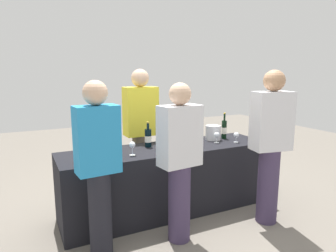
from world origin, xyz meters
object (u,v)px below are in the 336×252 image
(wine_bottle_4, at_px, (224,129))
(wine_glass_3, at_px, (217,135))
(wine_glass_2, at_px, (172,143))
(guest_1, at_px, (180,158))
(ice_bucket, at_px, (213,133))
(wine_bottle_2, at_px, (170,135))
(server_pouring, at_px, (141,129))
(wine_bottle_1, at_px, (162,136))
(wine_bottle_0, at_px, (148,138))
(wine_bottle_3, at_px, (197,131))
(guest_2, at_px, (270,142))
(wine_glass_1, at_px, (132,145))
(guest_0, at_px, (98,164))
(wine_glass_4, at_px, (236,135))
(wine_glass_0, at_px, (118,147))

(wine_bottle_4, height_order, wine_glass_3, wine_bottle_4)
(wine_bottle_4, bearing_deg, wine_glass_2, -163.48)
(guest_1, bearing_deg, ice_bucket, 33.05)
(wine_glass_2, height_order, wine_glass_3, same)
(wine_bottle_2, relative_size, server_pouring, 0.19)
(wine_bottle_1, bearing_deg, wine_bottle_2, 15.32)
(wine_bottle_0, bearing_deg, wine_bottle_3, 3.77)
(guest_2, bearing_deg, wine_glass_1, 166.36)
(wine_bottle_3, height_order, guest_0, guest_0)
(wine_glass_4, height_order, guest_2, guest_2)
(server_pouring, height_order, guest_0, server_pouring)
(wine_bottle_4, bearing_deg, wine_bottle_0, 178.68)
(wine_bottle_0, height_order, guest_0, guest_0)
(wine_glass_2, relative_size, wine_glass_4, 1.04)
(wine_bottle_1, bearing_deg, wine_bottle_0, 162.34)
(guest_2, bearing_deg, wine_bottle_0, 151.17)
(wine_bottle_3, distance_m, guest_2, 0.96)
(wine_bottle_0, relative_size, server_pouring, 0.18)
(wine_bottle_0, bearing_deg, guest_2, -39.06)
(guest_2, bearing_deg, server_pouring, 137.55)
(wine_bottle_2, bearing_deg, wine_bottle_4, -0.47)
(wine_bottle_2, bearing_deg, guest_2, -47.05)
(wine_bottle_2, distance_m, guest_1, 0.78)
(wine_bottle_3, xyz_separation_m, wine_glass_2, (-0.53, -0.34, -0.02))
(ice_bucket, bearing_deg, guest_1, -140.32)
(wine_bottle_1, bearing_deg, wine_bottle_3, 10.18)
(wine_glass_3, distance_m, guest_2, 0.70)
(wine_bottle_4, bearing_deg, wine_glass_0, -173.63)
(wine_glass_2, relative_size, ice_bucket, 0.68)
(ice_bucket, bearing_deg, wine_glass_0, -172.70)
(wine_bottle_2, relative_size, wine_glass_2, 2.40)
(wine_glass_0, relative_size, wine_glass_4, 1.03)
(wine_glass_0, relative_size, server_pouring, 0.08)
(wine_glass_2, xyz_separation_m, ice_bucket, (0.73, 0.27, 0.00))
(wine_glass_4, xyz_separation_m, guest_1, (-1.05, -0.48, -0.03))
(ice_bucket, bearing_deg, guest_2, -79.09)
(wine_glass_2, bearing_deg, wine_bottle_4, 16.52)
(wine_glass_1, xyz_separation_m, wine_glass_3, (1.12, 0.08, -0.01))
(wine_glass_0, relative_size, ice_bucket, 0.68)
(wine_glass_1, relative_size, guest_0, 0.09)
(wine_bottle_3, distance_m, server_pouring, 0.72)
(wine_bottle_3, relative_size, wine_glass_0, 2.37)
(wine_bottle_2, distance_m, wine_bottle_3, 0.42)
(guest_2, bearing_deg, wine_glass_3, 117.94)
(wine_bottle_3, relative_size, server_pouring, 0.19)
(wine_glass_0, distance_m, guest_2, 1.60)
(wine_bottle_4, distance_m, wine_glass_1, 1.36)
(ice_bucket, bearing_deg, wine_bottle_2, 179.64)
(wine_glass_2, distance_m, guest_2, 1.05)
(wine_bottle_4, bearing_deg, wine_glass_1, -170.06)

